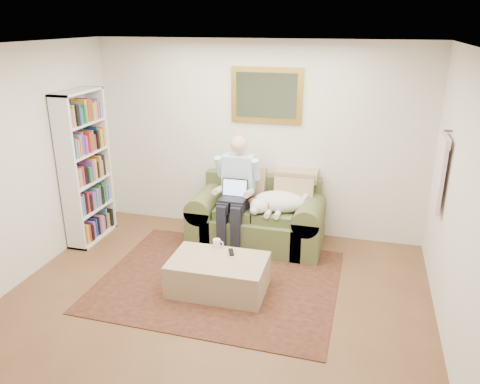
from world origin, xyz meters
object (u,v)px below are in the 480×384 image
at_px(seated_man, 235,194).
at_px(laptop, 234,194).
at_px(ottoman, 218,275).
at_px(coffee_mug, 217,243).
at_px(sofa, 257,222).
at_px(bookshelf, 85,168).
at_px(sleeping_dog, 280,202).

distance_m(seated_man, laptop, 0.08).
bearing_deg(ottoman, coffee_mug, 110.77).
distance_m(sofa, ottoman, 1.27).
relative_size(sofa, ottoman, 1.65).
distance_m(ottoman, bookshelf, 2.38).
xyz_separation_m(seated_man, sleeping_dog, (0.57, 0.07, -0.07)).
relative_size(sleeping_dog, bookshelf, 0.35).
height_order(laptop, sleeping_dog, laptop).
relative_size(ottoman, bookshelf, 0.52).
distance_m(laptop, sleeping_dog, 0.59).
bearing_deg(laptop, sleeping_dog, 13.64).
xyz_separation_m(coffee_mug, bookshelf, (-1.97, 0.55, 0.57)).
relative_size(sofa, bookshelf, 0.86).
distance_m(sleeping_dog, coffee_mug, 1.08).
height_order(laptop, coffee_mug, laptop).
xyz_separation_m(ottoman, coffee_mug, (-0.10, 0.27, 0.24)).
xyz_separation_m(seated_man, bookshelf, (-1.96, -0.27, 0.28)).
bearing_deg(sofa, bookshelf, -168.97).
relative_size(laptop, sleeping_dog, 0.47).
relative_size(sofa, seated_man, 1.19).
bearing_deg(ottoman, bookshelf, 158.31).
height_order(ottoman, coffee_mug, coffee_mug).
xyz_separation_m(sleeping_dog, ottoman, (-0.45, -1.17, -0.47)).
distance_m(coffee_mug, bookshelf, 2.13).
bearing_deg(sleeping_dog, sofa, 164.26).
bearing_deg(laptop, seated_man, 90.00).
distance_m(sofa, seated_man, 0.52).
distance_m(sofa, sleeping_dog, 0.48).
bearing_deg(sofa, sleeping_dog, -15.74).
height_order(coffee_mug, bookshelf, bookshelf).
xyz_separation_m(sofa, ottoman, (-0.14, -1.26, -0.11)).
relative_size(seated_man, bookshelf, 0.72).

